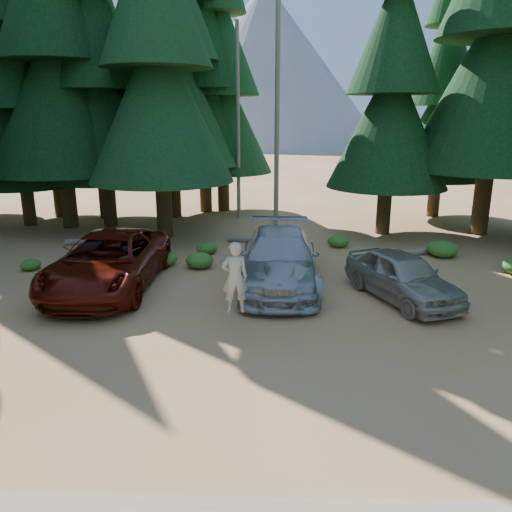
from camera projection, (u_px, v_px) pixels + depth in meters
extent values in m
plane|color=#A96C47|center=(255.00, 351.00, 11.93)|extent=(160.00, 160.00, 0.00)
cylinder|color=slate|center=(277.00, 103.00, 24.23)|extent=(0.24, 0.24, 12.00)
cylinder|color=slate|center=(238.00, 124.00, 25.98)|extent=(0.20, 0.20, 10.00)
cone|color=gray|center=(264.00, 66.00, 89.89)|extent=(44.00, 44.00, 28.00)
cone|color=gray|center=(225.00, 92.00, 100.74)|extent=(36.00, 36.00, 20.00)
imported|color=#5D1107|center=(108.00, 262.00, 16.05)|extent=(3.09, 6.46, 1.78)
imported|color=#ABAFB4|center=(279.00, 259.00, 16.37)|extent=(2.66, 6.21, 1.79)
imported|color=#A7A094|center=(402.00, 276.00, 15.11)|extent=(3.25, 4.70, 1.49)
imported|color=beige|center=(235.00, 277.00, 12.56)|extent=(0.75, 0.56, 1.85)
cylinder|color=white|center=(235.00, 260.00, 12.49)|extent=(0.36, 0.36, 0.04)
cylinder|color=slate|center=(109.00, 239.00, 22.12)|extent=(3.52, 1.48, 0.26)
cylinder|color=slate|center=(269.00, 239.00, 21.99)|extent=(3.64, 0.75, 0.30)
cylinder|color=slate|center=(412.00, 252.00, 19.96)|extent=(4.21, 1.97, 0.28)
ellipsoid|color=#286B20|center=(164.00, 259.00, 18.61)|extent=(1.00, 1.00, 0.55)
ellipsoid|color=#286B20|center=(199.00, 260.00, 18.35)|extent=(1.02, 1.02, 0.56)
ellipsoid|color=#286B20|center=(207.00, 248.00, 20.24)|extent=(0.86, 0.86, 0.47)
ellipsoid|color=#286B20|center=(290.00, 239.00, 21.45)|extent=(1.04, 1.04, 0.57)
ellipsoid|color=#286B20|center=(338.00, 241.00, 21.30)|extent=(0.92, 0.92, 0.50)
ellipsoid|color=#286B20|center=(442.00, 249.00, 19.78)|extent=(1.18, 1.18, 0.65)
ellipsoid|color=#286B20|center=(30.00, 265.00, 18.13)|extent=(0.72, 0.72, 0.40)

